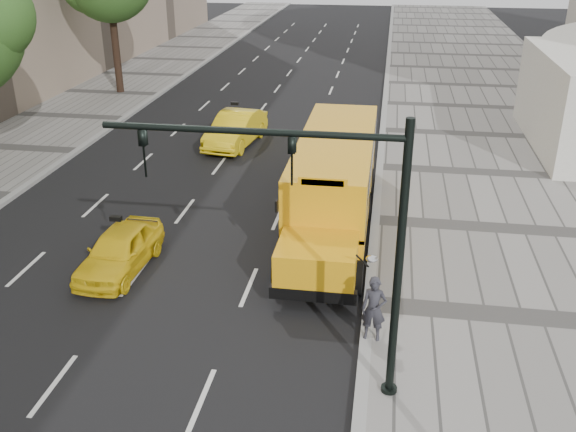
# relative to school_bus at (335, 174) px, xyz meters

# --- Properties ---
(ground) EXTENTS (140.00, 140.00, 0.00)m
(ground) POSITION_rel_school_bus_xyz_m (-4.50, -0.06, -1.76)
(ground) COLOR black
(ground) RESTS_ON ground
(sidewalk_museum) EXTENTS (12.00, 140.00, 0.15)m
(sidewalk_museum) POSITION_rel_school_bus_xyz_m (7.50, -0.06, -1.69)
(sidewalk_museum) COLOR gray
(sidewalk_museum) RESTS_ON ground
(curb_museum) EXTENTS (0.30, 140.00, 0.15)m
(curb_museum) POSITION_rel_school_bus_xyz_m (1.50, -0.06, -1.69)
(curb_museum) COLOR gray
(curb_museum) RESTS_ON ground
(curb_far) EXTENTS (0.30, 140.00, 0.15)m
(curb_far) POSITION_rel_school_bus_xyz_m (-12.50, -0.06, -1.69)
(curb_far) COLOR gray
(curb_far) RESTS_ON ground
(school_bus) EXTENTS (2.96, 11.56, 3.19)m
(school_bus) POSITION_rel_school_bus_xyz_m (0.00, 0.00, 0.00)
(school_bus) COLOR #EFA210
(school_bus) RESTS_ON ground
(taxi_near) EXTENTS (1.78, 4.00, 1.34)m
(taxi_near) POSITION_rel_school_bus_xyz_m (-6.07, -4.65, -1.10)
(taxi_near) COLOR yellow
(taxi_near) RESTS_ON ground
(taxi_far) EXTENTS (2.28, 4.97, 1.58)m
(taxi_far) POSITION_rel_school_bus_xyz_m (-5.44, 7.96, -0.98)
(taxi_far) COLOR yellow
(taxi_far) RESTS_ON ground
(pedestrian) EXTENTS (0.66, 0.47, 1.71)m
(pedestrian) POSITION_rel_school_bus_xyz_m (1.65, -7.27, -0.76)
(pedestrian) COLOR #2C2B33
(pedestrian) RESTS_ON sidewalk_museum
(traffic_signal) EXTENTS (6.18, 0.36, 6.40)m
(traffic_signal) POSITION_rel_school_bus_xyz_m (0.69, -9.24, 2.33)
(traffic_signal) COLOR black
(traffic_signal) RESTS_ON ground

